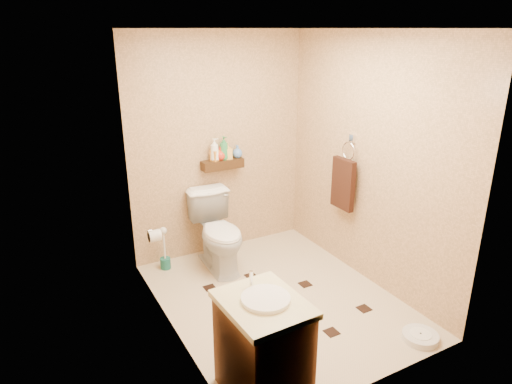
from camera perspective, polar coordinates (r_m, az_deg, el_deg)
ground at (r=4.41m, az=2.70°, el=-13.20°), size 2.50×2.50×0.00m
wall_back at (r=4.95m, az=-4.65°, el=5.71°), size 2.00×0.04×2.40m
wall_front at (r=2.97m, az=15.76°, el=-4.82°), size 2.00×0.04×2.40m
wall_left at (r=3.50m, az=-11.12°, el=-0.68°), size 0.04×2.50×2.40m
wall_right at (r=4.48m, az=13.97°, el=3.65°), size 0.04×2.50×2.40m
ceiling at (r=3.70m, az=3.33°, el=19.76°), size 2.00×2.50×0.02m
wall_shelf at (r=4.93m, az=-4.21°, el=3.49°), size 0.46×0.14×0.10m
floor_accents at (r=4.38m, az=3.55°, el=-13.40°), size 1.20×1.25×0.01m
toilet at (r=4.78m, az=-4.67°, el=-5.03°), size 0.49×0.81×0.80m
vanity at (r=3.23m, az=0.88°, el=-18.83°), size 0.52×0.63×0.86m
bathroom_scale at (r=4.13m, az=19.84°, el=-16.64°), size 0.35×0.35×0.06m
toilet_brush at (r=4.92m, az=-11.33°, el=-7.63°), size 0.11×0.11×0.48m
towel_ring at (r=4.67m, az=10.88°, el=1.29°), size 0.12×0.30×0.76m
toilet_paper at (r=4.32m, az=-12.56°, el=-5.35°), size 0.12×0.11×0.12m
bottle_a at (r=4.85m, az=-5.21°, el=5.29°), size 0.12×0.12×0.24m
bottle_b at (r=4.86m, az=-5.19°, el=4.89°), size 0.11×0.11×0.17m
bottle_c at (r=4.89m, az=-4.47°, el=4.83°), size 0.13×0.13×0.14m
bottle_d at (r=4.89m, az=-4.04°, el=5.51°), size 0.13×0.13×0.25m
bottle_e at (r=4.92m, az=-3.56°, el=5.16°), size 0.09×0.09×0.18m
bottle_f at (r=4.97m, az=-2.34°, el=5.10°), size 0.15×0.15×0.14m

